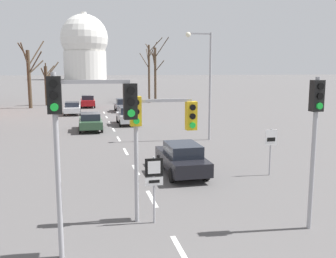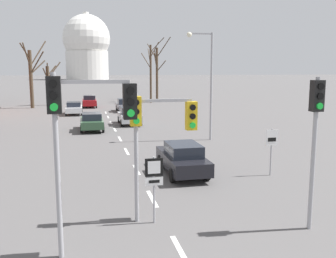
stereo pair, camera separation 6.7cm
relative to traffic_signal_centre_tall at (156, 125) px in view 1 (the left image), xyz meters
name	(u,v)px [view 1 (the left image)]	position (x,y,z in m)	size (l,w,h in m)	color
lane_stripe_0	(181,251)	(0.22, -2.39, -3.27)	(0.16, 2.00, 0.01)	silver
lane_stripe_1	(152,199)	(0.22, 2.11, -3.27)	(0.16, 2.00, 0.01)	silver
lane_stripe_2	(136,170)	(0.22, 6.61, -3.27)	(0.16, 2.00, 0.01)	silver
lane_stripe_3	(126,151)	(0.22, 11.11, -3.27)	(0.16, 2.00, 0.01)	silver
lane_stripe_4	(119,139)	(0.22, 15.61, -3.27)	(0.16, 2.00, 0.01)	silver
lane_stripe_5	(114,130)	(0.22, 20.11, -3.27)	(0.16, 2.00, 0.01)	silver
lane_stripe_6	(110,123)	(0.22, 24.61, -3.27)	(0.16, 2.00, 0.01)	silver
lane_stripe_7	(107,117)	(0.22, 29.11, -3.27)	(0.16, 2.00, 0.01)	silver
lane_stripe_8	(104,113)	(0.22, 33.61, -3.27)	(0.16, 2.00, 0.01)	silver
traffic_signal_centre_tall	(156,125)	(0.00, 0.00, 0.00)	(2.24, 0.34, 4.33)	#9E9EA3
traffic_signal_near_left	(82,119)	(-2.37, -1.99, 0.54)	(2.31, 0.34, 5.02)	#9E9EA3
traffic_signal_near_right	(315,124)	(4.67, -1.81, 0.13)	(0.36, 0.34, 4.87)	#9E9EA3
route_sign_post	(154,179)	(-0.14, -0.26, -1.74)	(0.60, 0.08, 2.27)	#9E9EA3
speed_limit_sign	(271,144)	(6.44, 4.15, -1.72)	(0.60, 0.08, 2.30)	#9E9EA3
street_lamp_right	(206,75)	(6.34, 13.77, 1.47)	(1.94, 0.36, 7.70)	#9E9EA3
sedan_near_left	(88,101)	(-1.57, 40.73, -2.43)	(1.93, 4.37, 1.68)	maroon
sedan_near_right	(72,108)	(-3.46, 32.45, -2.51)	(1.89, 4.29, 1.47)	silver
sedan_mid_centre	(128,116)	(1.85, 23.01, -2.44)	(1.95, 4.26, 1.66)	#B7B7BC
sedan_far_left	(90,121)	(-1.71, 20.14, -2.49)	(1.93, 4.47, 1.51)	#2D4C33
sedan_far_right	(182,158)	(2.34, 5.38, -2.48)	(1.85, 4.46, 1.55)	black
sedan_distant_centre	(122,105)	(2.49, 34.38, -2.47)	(1.70, 4.11, 1.61)	slate
bare_tree_left_near	(30,75)	(-9.04, 41.30, 1.20)	(2.99, 4.07, 9.07)	#473828
bare_tree_right_near	(155,70)	(10.07, 51.43, 1.77)	(3.42, 5.82, 10.67)	#473828
bare_tree_left_far	(47,83)	(-7.23, 45.15, -0.05)	(2.42, 2.52, 6.32)	#473828
bare_tree_right_far	(149,70)	(8.07, 46.28, 1.82)	(3.21, 5.80, 10.07)	#473828
capitol_dome	(85,47)	(0.22, 201.91, 14.34)	(25.60, 25.60, 36.16)	silver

